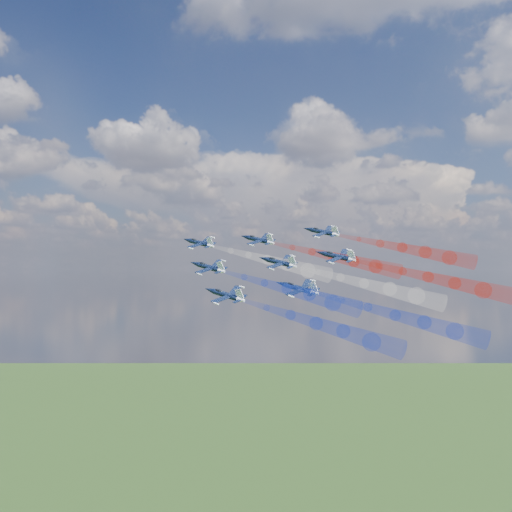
% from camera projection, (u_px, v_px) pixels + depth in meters
% --- Properties ---
extents(jet_lead, '(15.25, 13.38, 9.31)m').
position_uv_depth(jet_lead, '(200.00, 243.00, 161.57)').
color(jet_lead, black).
extents(trail_lead, '(37.50, 15.76, 13.34)m').
position_uv_depth(trail_lead, '(267.00, 260.00, 147.54)').
color(trail_lead, white).
extents(jet_inner_left, '(15.25, 13.38, 9.31)m').
position_uv_depth(jet_inner_left, '(209.00, 267.00, 144.48)').
color(jet_inner_left, black).
extents(trail_inner_left, '(37.50, 15.76, 13.34)m').
position_uv_depth(trail_inner_left, '(286.00, 289.00, 130.46)').
color(trail_inner_left, '#1732CA').
extents(jet_inner_right, '(15.25, 13.38, 9.31)m').
position_uv_depth(jet_inner_right, '(258.00, 240.00, 160.56)').
color(jet_inner_right, black).
extents(trail_inner_right, '(37.50, 15.76, 13.34)m').
position_uv_depth(trail_inner_right, '(332.00, 256.00, 146.53)').
color(trail_inner_right, red).
extents(jet_outer_left, '(15.25, 13.38, 9.31)m').
position_uv_depth(jet_outer_left, '(226.00, 295.00, 128.67)').
color(jet_outer_left, black).
extents(trail_outer_left, '(37.50, 15.76, 13.34)m').
position_uv_depth(trail_outer_left, '(316.00, 323.00, 114.64)').
color(trail_outer_left, '#1732CA').
extents(jet_center_third, '(15.25, 13.38, 9.31)m').
position_uv_depth(jet_center_third, '(279.00, 262.00, 144.06)').
color(jet_center_third, black).
extents(trail_center_third, '(37.50, 15.76, 13.34)m').
position_uv_depth(trail_center_third, '(364.00, 284.00, 130.04)').
color(trail_center_third, white).
extents(jet_outer_right, '(15.25, 13.38, 9.31)m').
position_uv_depth(jet_outer_right, '(322.00, 232.00, 160.93)').
color(jet_outer_right, black).
extents(trail_outer_right, '(37.50, 15.76, 13.34)m').
position_uv_depth(trail_outer_right, '(402.00, 248.00, 146.90)').
color(trail_outer_right, red).
extents(jet_rear_left, '(15.25, 13.38, 9.31)m').
position_uv_depth(jet_rear_left, '(299.00, 288.00, 131.49)').
color(jet_rear_left, black).
extents(trail_rear_left, '(37.50, 15.76, 13.34)m').
position_uv_depth(trail_rear_left, '(395.00, 315.00, 117.46)').
color(trail_rear_left, '#1732CA').
extents(jet_rear_right, '(15.25, 13.38, 9.31)m').
position_uv_depth(jet_rear_right, '(337.00, 256.00, 144.68)').
color(jet_rear_right, black).
extents(trail_rear_right, '(37.50, 15.76, 13.34)m').
position_uv_depth(trail_rear_right, '(428.00, 277.00, 130.65)').
color(trail_rear_right, red).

